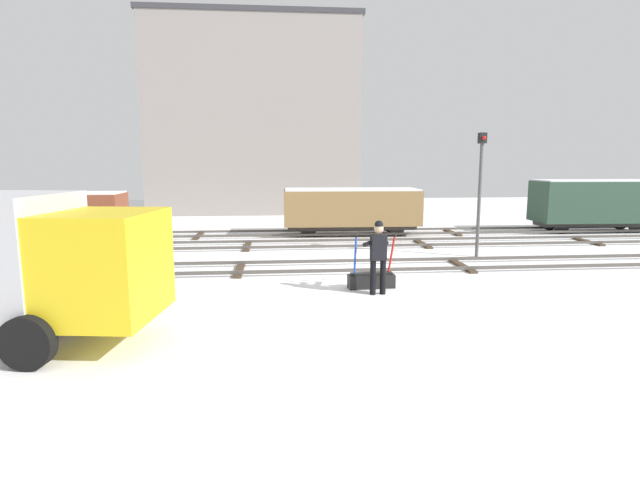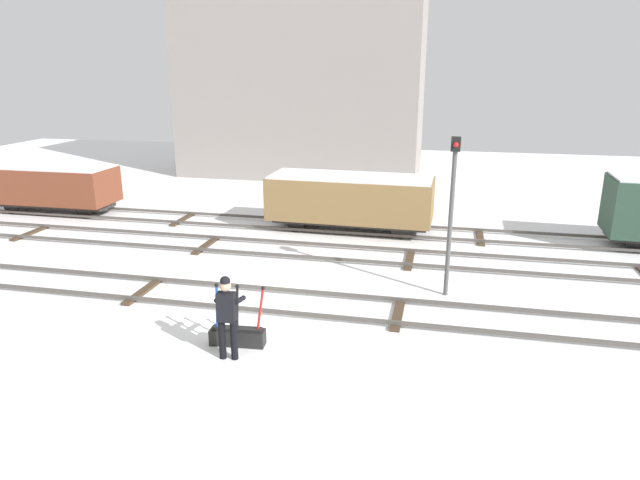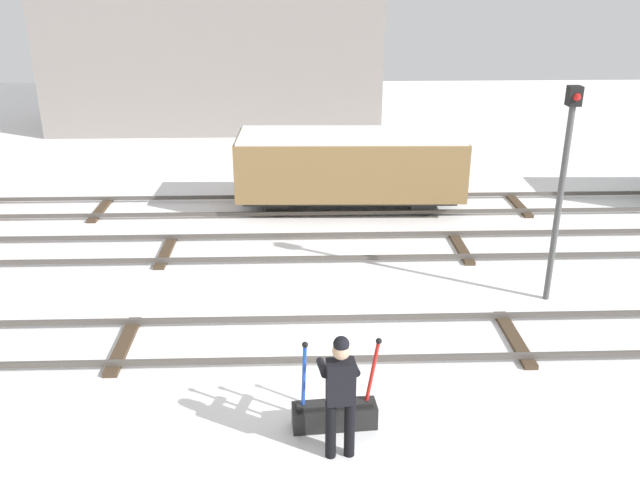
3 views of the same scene
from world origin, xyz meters
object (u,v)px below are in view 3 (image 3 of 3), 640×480
object	(u,v)px
signal_post	(563,176)
switch_lever_frame	(335,412)
rail_worker	(340,389)
freight_car_back_track	(350,166)

from	to	relation	value
signal_post	switch_lever_frame	bearing A→B (deg)	-138.84
switch_lever_frame	rail_worker	bearing A→B (deg)	-91.44
switch_lever_frame	freight_car_back_track	bearing A→B (deg)	79.88
rail_worker	switch_lever_frame	bearing A→B (deg)	88.56
switch_lever_frame	signal_post	distance (m)	6.48
freight_car_back_track	rail_worker	bearing A→B (deg)	-93.37
signal_post	freight_car_back_track	distance (m)	6.88
freight_car_back_track	signal_post	bearing A→B (deg)	-55.95
switch_lever_frame	signal_post	size ratio (longest dim) A/B	0.34
rail_worker	freight_car_back_track	world-z (taller)	freight_car_back_track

